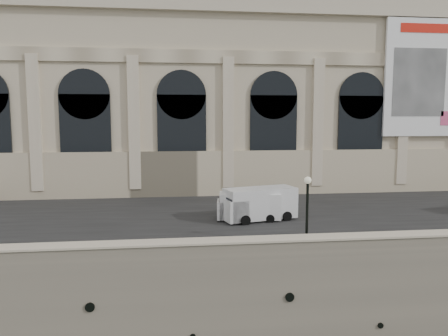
% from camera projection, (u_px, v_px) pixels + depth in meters
% --- Properties ---
extents(quay, '(160.00, 70.00, 6.00)m').
position_uv_depth(quay, '(209.00, 200.00, 61.31)').
color(quay, gray).
rests_on(quay, ground).
extents(street, '(160.00, 24.00, 0.06)m').
position_uv_depth(street, '(228.00, 211.00, 40.25)').
color(street, '#2D2D2D').
rests_on(street, quay).
extents(parapet, '(160.00, 1.40, 1.21)m').
position_uv_depth(parapet, '(256.00, 248.00, 26.96)').
color(parapet, gray).
rests_on(parapet, quay).
extents(museum, '(69.00, 18.70, 29.10)m').
position_uv_depth(museum, '(164.00, 76.00, 54.56)').
color(museum, '#C3B296').
rests_on(museum, quay).
extents(van_b, '(6.58, 3.85, 2.76)m').
position_uv_depth(van_b, '(256.00, 204.00, 36.43)').
color(van_b, silver).
rests_on(van_b, quay).
extents(van_c, '(5.47, 2.68, 2.34)m').
position_uv_depth(van_c, '(246.00, 206.00, 36.62)').
color(van_c, silver).
rests_on(van_c, quay).
extents(lamp_right, '(0.49, 0.49, 4.76)m').
position_uv_depth(lamp_right, '(307.00, 212.00, 28.96)').
color(lamp_right, black).
rests_on(lamp_right, quay).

